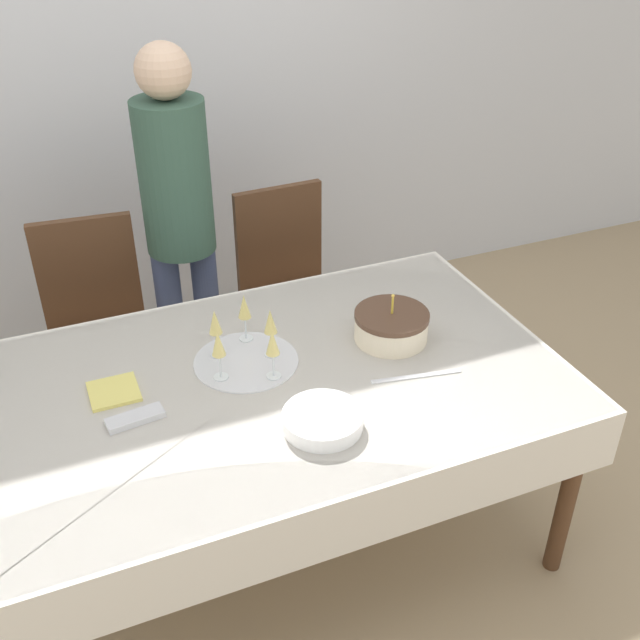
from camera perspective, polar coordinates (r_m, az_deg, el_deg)
The scene contains 12 objects.
ground_plane at distance 2.89m, azimuth -3.76°, elevation -16.32°, with size 12.00×12.00×0.00m, color tan.
wall_back at distance 3.65m, azimuth -13.90°, elevation 18.54°, with size 8.00×0.05×2.70m.
dining_table at distance 2.45m, azimuth -4.29°, elevation -6.48°, with size 1.92×1.14×0.73m.
dining_chair_far_left at distance 3.18m, azimuth -16.62°, elevation -0.44°, with size 0.45×0.45×0.94m.
dining_chair_far_right at distance 3.33m, azimuth -2.34°, elevation 2.57°, with size 0.44×0.44×0.94m.
birthday_cake at distance 2.56m, azimuth 5.45°, elevation -0.45°, with size 0.26×0.26×0.18m.
champagne_tray at distance 2.44m, azimuth -5.73°, elevation -1.80°, with size 0.35×0.35×0.18m.
plate_stack_main at distance 2.19m, azimuth 0.20°, elevation -7.63°, with size 0.24×0.24×0.05m.
cake_knife at distance 2.42m, azimuth 7.35°, elevation -4.27°, with size 0.30×0.07×0.00m.
fork_pile at distance 2.29m, azimuth -13.90°, elevation -7.26°, with size 0.18×0.08×0.02m.
napkin_pile at distance 2.41m, azimuth -15.44°, elevation -5.28°, with size 0.15×0.15×0.01m.
person_standing at distance 3.07m, azimuth -10.78°, elevation 8.48°, with size 0.28×0.28×1.59m.
Camera 1 is at (-0.56, -1.83, 2.17)m, focal length 42.00 mm.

